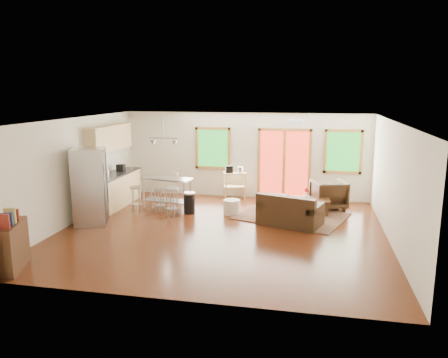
% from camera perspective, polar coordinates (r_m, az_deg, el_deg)
% --- Properties ---
extents(floor, '(7.50, 7.00, 0.02)m').
position_cam_1_polar(floor, '(10.33, -0.34, -6.92)').
color(floor, '#391709').
rests_on(floor, ground).
extents(ceiling, '(7.50, 7.00, 0.02)m').
position_cam_1_polar(ceiling, '(9.83, -0.35, 7.74)').
color(ceiling, white).
rests_on(ceiling, ground).
extents(back_wall, '(7.50, 0.02, 2.60)m').
position_cam_1_polar(back_wall, '(13.40, 2.76, 3.10)').
color(back_wall, silver).
rests_on(back_wall, ground).
extents(left_wall, '(0.02, 7.00, 2.60)m').
position_cam_1_polar(left_wall, '(11.37, -19.22, 0.96)').
color(left_wall, silver).
rests_on(left_wall, ground).
extents(right_wall, '(0.02, 7.00, 2.60)m').
position_cam_1_polar(right_wall, '(9.94, 21.37, -0.64)').
color(right_wall, silver).
rests_on(right_wall, ground).
extents(front_wall, '(7.50, 0.02, 2.60)m').
position_cam_1_polar(front_wall, '(6.70, -6.57, -5.54)').
color(front_wall, silver).
rests_on(front_wall, ground).
extents(window_left, '(1.10, 0.05, 1.30)m').
position_cam_1_polar(window_left, '(13.51, -1.47, 4.04)').
color(window_left, '#165318').
rests_on(window_left, back_wall).
extents(french_doors, '(1.60, 0.05, 2.10)m').
position_cam_1_polar(french_doors, '(13.26, 7.85, 2.04)').
color(french_doors, '#AA2717').
rests_on(french_doors, back_wall).
extents(window_right, '(1.10, 0.05, 1.30)m').
position_cam_1_polar(window_right, '(13.20, 15.29, 3.46)').
color(window_right, '#165318').
rests_on(window_right, back_wall).
extents(rug, '(3.15, 2.77, 0.03)m').
position_cam_1_polar(rug, '(11.64, 8.76, -4.81)').
color(rug, '#485737').
rests_on(rug, floor).
extents(loveseat, '(1.67, 1.26, 0.79)m').
position_cam_1_polar(loveseat, '(10.83, 8.55, -4.40)').
color(loveseat, black).
rests_on(loveseat, floor).
extents(coffee_table, '(1.09, 0.70, 0.42)m').
position_cam_1_polar(coffee_table, '(11.88, 11.10, -2.81)').
color(coffee_table, '#392111').
rests_on(coffee_table, floor).
extents(armchair, '(1.08, 1.04, 0.89)m').
position_cam_1_polar(armchair, '(12.51, 13.49, -1.80)').
color(armchair, black).
rests_on(armchair, floor).
extents(ottoman, '(0.62, 0.62, 0.38)m').
position_cam_1_polar(ottoman, '(12.29, 6.92, -3.03)').
color(ottoman, black).
rests_on(ottoman, floor).
extents(pouf, '(0.55, 0.55, 0.39)m').
position_cam_1_polar(pouf, '(11.70, 1.02, -3.66)').
color(pouf, '#EBE8CC').
rests_on(pouf, floor).
extents(vase, '(0.25, 0.25, 0.33)m').
position_cam_1_polar(vase, '(11.75, 10.74, -2.17)').
color(vase, silver).
rests_on(vase, coffee_table).
extents(book, '(0.21, 0.04, 0.27)m').
position_cam_1_polar(book, '(11.71, 11.03, -2.13)').
color(book, maroon).
rests_on(book, coffee_table).
extents(cabinets, '(0.64, 2.24, 2.30)m').
position_cam_1_polar(cabinets, '(12.78, -14.20, 0.66)').
color(cabinets, tan).
rests_on(cabinets, floor).
extents(refrigerator, '(0.95, 0.94, 1.89)m').
position_cam_1_polar(refrigerator, '(11.17, -17.06, -0.95)').
color(refrigerator, '#B7BABC').
rests_on(refrigerator, floor).
extents(island, '(1.44, 0.75, 0.87)m').
position_cam_1_polar(island, '(12.26, -7.47, -1.10)').
color(island, '#B7BABC').
rests_on(island, floor).
extents(cup, '(0.12, 0.10, 0.12)m').
position_cam_1_polar(cup, '(12.06, -6.25, 0.71)').
color(cup, white).
rests_on(cup, island).
extents(bar_stool_a, '(0.40, 0.40, 0.70)m').
position_cam_1_polar(bar_stool_a, '(12.07, -11.42, -1.81)').
color(bar_stool_a, '#B7BABC').
rests_on(bar_stool_a, floor).
extents(bar_stool_b, '(0.35, 0.35, 0.66)m').
position_cam_1_polar(bar_stool_b, '(11.88, -8.43, -2.06)').
color(bar_stool_b, '#B7BABC').
rests_on(bar_stool_b, floor).
extents(bar_stool_c, '(0.44, 0.44, 0.78)m').
position_cam_1_polar(bar_stool_c, '(11.41, -6.83, -2.16)').
color(bar_stool_c, '#B7BABC').
rests_on(bar_stool_c, floor).
extents(trash_can, '(0.32, 0.32, 0.58)m').
position_cam_1_polar(trash_can, '(11.78, -4.55, -3.10)').
color(trash_can, black).
rests_on(trash_can, floor).
extents(kitchen_cart, '(0.77, 0.62, 1.03)m').
position_cam_1_polar(kitchen_cart, '(13.24, 1.32, 0.38)').
color(kitchen_cart, tan).
rests_on(kitchen_cart, floor).
extents(bookshelf, '(0.69, 1.07, 1.17)m').
position_cam_1_polar(bookshelf, '(8.99, -26.19, -7.83)').
color(bookshelf, '#392111').
rests_on(bookshelf, floor).
extents(ceiling_flush, '(0.35, 0.35, 0.12)m').
position_cam_1_polar(ceiling_flush, '(10.23, 9.23, 7.29)').
color(ceiling_flush, white).
rests_on(ceiling_flush, ceiling).
extents(pendant_light, '(0.80, 0.18, 0.79)m').
position_cam_1_polar(pendant_light, '(11.85, -7.89, 4.81)').
color(pendant_light, gray).
rests_on(pendant_light, ceiling).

